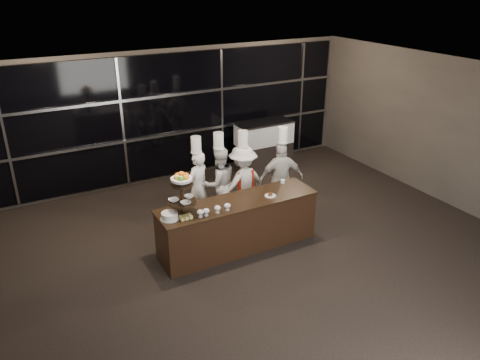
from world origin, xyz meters
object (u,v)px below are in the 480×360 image
layer_cake (170,216)px  display_case (264,144)px  display_stand (182,190)px  chef_a (198,186)px  buffet_counter (238,224)px  chef_c (243,182)px  chef_d (281,178)px  chef_b (219,183)px

layer_cake → display_case: size_ratio=0.22×
display_stand → chef_a: 1.57m
buffet_counter → chef_a: 1.28m
chef_c → chef_d: bearing=-17.2°
layer_cake → display_stand: bearing=11.1°
layer_cake → display_case: bearing=39.7°
display_stand → layer_cake: 0.45m
display_stand → buffet_counter: bearing=0.0°
buffet_counter → chef_c: 1.19m
buffet_counter → layer_cake: 1.35m
chef_c → chef_d: size_ratio=0.99×
chef_a → chef_c: size_ratio=0.97×
display_stand → chef_d: chef_d is taller
chef_b → display_case: bearing=39.7°
buffet_counter → layer_cake: size_ratio=9.47×
chef_c → chef_b: bearing=153.0°
buffet_counter → display_case: (2.25, 2.86, 0.22)m
buffet_counter → chef_d: (1.36, 0.74, 0.32)m
display_case → chef_d: chef_d is taller
chef_c → chef_d: chef_d is taller
display_stand → chef_c: 1.97m
layer_cake → display_case: 4.56m
display_stand → chef_d: 2.54m
chef_d → chef_c: bearing=162.8°
buffet_counter → display_stand: 1.33m
buffet_counter → display_stand: size_ratio=3.81×
display_stand → display_case: (3.25, 2.86, -0.65)m
layer_cake → chef_c: size_ratio=0.17×
layer_cake → chef_d: 2.74m
chef_a → chef_b: 0.44m
layer_cake → chef_b: size_ratio=0.17×
buffet_counter → display_case: 3.64m
display_stand → chef_c: size_ratio=0.41×
display_case → layer_cake: bearing=-140.3°
buffet_counter → chef_b: bearing=79.5°
chef_b → chef_c: size_ratio=0.98×
display_stand → layer_cake: bearing=-168.9°
chef_c → display_stand: bearing=-149.3°
layer_cake → chef_a: size_ratio=0.17×
chef_c → chef_d: 0.78m
buffet_counter → display_case: size_ratio=2.07×
buffet_counter → chef_d: size_ratio=1.56×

